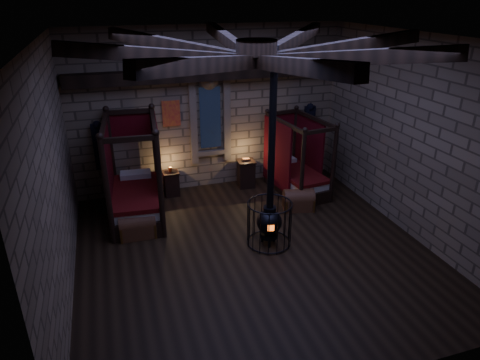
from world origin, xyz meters
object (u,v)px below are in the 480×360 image
object	(u,v)px
bed_left	(137,193)
stove	(269,219)
trunk_left	(137,226)
trunk_right	(299,200)
bed_right	(296,173)

from	to	relation	value
bed_left	stove	bearing A→B (deg)	-35.60
trunk_left	trunk_right	bearing A→B (deg)	2.82
bed_right	trunk_left	world-z (taller)	bed_right
bed_left	stove	world-z (taller)	stove
bed_left	trunk_left	xyz separation A→B (m)	(-0.10, -0.98, -0.33)
bed_right	trunk_right	bearing A→B (deg)	-117.37
trunk_left	stove	size ratio (longest dim) A/B	0.19
bed_right	trunk_right	size ratio (longest dim) A/B	2.48
bed_right	trunk_left	xyz separation A→B (m)	(-4.24, -1.11, -0.24)
bed_left	trunk_right	size ratio (longest dim) A/B	2.88
bed_left	stove	distance (m)	3.29
bed_left	trunk_left	world-z (taller)	bed_left
bed_left	bed_right	distance (m)	4.14
trunk_right	bed_left	bearing A→B (deg)	179.11
bed_right	trunk_right	xyz separation A→B (m)	(-0.38, -1.03, -0.25)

